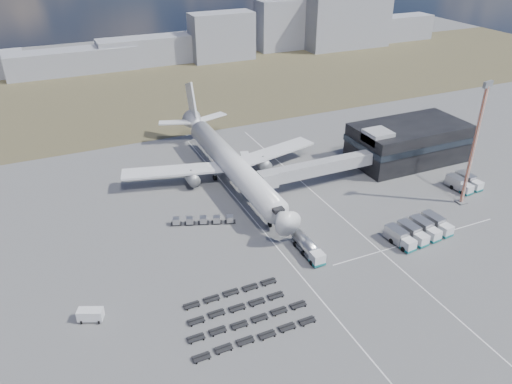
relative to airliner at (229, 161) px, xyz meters
name	(u,v)px	position (x,y,z in m)	size (l,w,h in m)	color
ground	(290,249)	(0.00, -32.38, -5.29)	(420.00, 420.00, 0.00)	#565659
grass_strip	(153,93)	(0.00, 77.62, -5.29)	(420.00, 90.00, 0.01)	#4B462D
lane_markings	(324,230)	(9.77, -29.38, -5.29)	(47.12, 110.00, 0.01)	silver
terminal	(408,142)	(47.77, -8.41, -0.04)	(30.40, 16.40, 11.00)	black
jet_bridge	(310,170)	(15.90, -11.95, -0.24)	(30.30, 3.80, 7.05)	#939399
airliner	(229,161)	(0.00, 0.00, 0.00)	(51.59, 64.53, 17.62)	silver
skyline	(131,46)	(0.75, 115.87, 4.23)	(317.66, 27.11, 25.16)	gray
fuel_tanker	(308,247)	(2.47, -35.20, -3.71)	(2.58, 9.79, 3.16)	silver
pushback_tug	(289,222)	(4.00, -24.38, -4.52)	(3.46, 1.95, 1.54)	silver
utility_van	(91,315)	(-38.62, -36.73, -4.20)	(4.03, 1.82, 2.17)	silver
catering_truck	(245,160)	(7.07, 6.46, -3.99)	(3.79, 5.98, 2.55)	silver
service_trucks_near	(419,231)	(25.95, -39.39, -3.75)	(13.43, 8.26, 2.85)	silver
service_trucks_far	(464,183)	(50.01, -27.16, -3.78)	(6.34, 7.38, 2.78)	silver
uld_row	(203,220)	(-12.52, -16.54, -4.39)	(13.42, 6.09, 1.51)	black
baggage_dollies	(242,315)	(-15.95, -46.14, -4.97)	(21.78, 13.06, 0.65)	black
floodlight_mast	(474,146)	(44.48, -32.25, 8.95)	(2.71, 2.19, 28.41)	#C94A20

